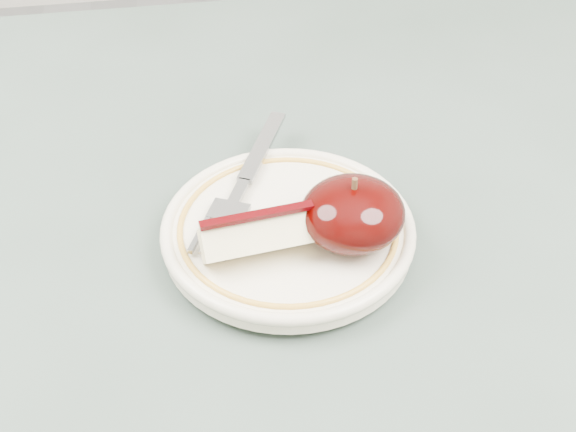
{
  "coord_description": "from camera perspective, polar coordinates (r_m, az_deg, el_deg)",
  "views": [
    {
      "loc": [
        -0.04,
        -0.34,
        1.15
      ],
      "look_at": [
        0.03,
        0.07,
        0.78
      ],
      "focal_mm": 50.0,
      "sensor_mm": 36.0,
      "label": 1
    }
  ],
  "objects": [
    {
      "name": "table",
      "position": [
        0.6,
        -1.65,
        -12.78
      ],
      "size": [
        0.9,
        0.9,
        0.75
      ],
      "color": "brown",
      "rests_on": "ground"
    },
    {
      "name": "fork",
      "position": [
        0.59,
        -3.16,
        2.43
      ],
      "size": [
        0.09,
        0.16,
        0.0
      ],
      "rotation": [
        0.0,
        0.0,
        1.14
      ],
      "color": "gray",
      "rests_on": "plate"
    },
    {
      "name": "apple_wedge",
      "position": [
        0.53,
        -2.18,
        -1.35
      ],
      "size": [
        0.08,
        0.04,
        0.04
      ],
      "rotation": [
        0.0,
        0.0,
        0.12
      ],
      "color": "#F2E6B3",
      "rests_on": "plate"
    },
    {
      "name": "plate",
      "position": [
        0.57,
        0.0,
        -1.06
      ],
      "size": [
        0.18,
        0.18,
        0.02
      ],
      "color": "beige",
      "rests_on": "table"
    },
    {
      "name": "apple_half",
      "position": [
        0.54,
        4.61,
        0.18
      ],
      "size": [
        0.07,
        0.07,
        0.05
      ],
      "color": "black",
      "rests_on": "plate"
    }
  ]
}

